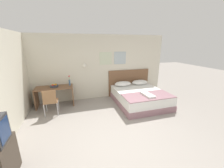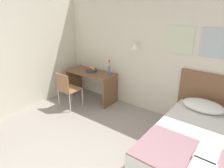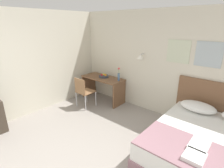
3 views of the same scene
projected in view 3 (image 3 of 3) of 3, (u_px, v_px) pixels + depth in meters
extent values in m
cube|color=beige|center=(163.00, 65.00, 4.35)|extent=(5.98, 0.06, 2.65)
cube|color=beige|center=(178.00, 51.00, 3.98)|extent=(0.52, 0.02, 0.52)
cube|color=#A8B7BC|center=(209.00, 54.00, 3.59)|extent=(0.52, 0.02, 0.52)
cylinder|color=#B2B2B7|center=(142.00, 54.00, 4.53)|extent=(0.02, 0.16, 0.02)
cone|color=white|center=(140.00, 56.00, 4.48)|extent=(0.17, 0.17, 0.12)
cube|color=gray|center=(204.00, 156.00, 3.06)|extent=(1.78, 2.08, 0.22)
cube|color=white|center=(207.00, 143.00, 2.97)|extent=(1.75, 2.04, 0.32)
cube|color=brown|center=(222.00, 110.00, 3.67)|extent=(1.90, 0.06, 1.16)
ellipsoid|color=white|center=(198.00, 107.00, 3.69)|extent=(0.72, 0.43, 0.19)
cube|color=gray|center=(198.00, 154.00, 2.48)|extent=(1.73, 0.83, 0.02)
cube|color=white|center=(199.00, 145.00, 2.59)|extent=(0.26, 0.35, 0.06)
cube|color=white|center=(194.00, 157.00, 2.37)|extent=(0.27, 0.29, 0.06)
cube|color=brown|center=(103.00, 78.00, 5.33)|extent=(1.33, 0.60, 0.03)
cube|color=brown|center=(89.00, 85.00, 5.85)|extent=(0.04, 0.55, 0.71)
cube|color=brown|center=(119.00, 94.00, 5.06)|extent=(0.04, 0.55, 0.71)
cube|color=#8E6642|center=(86.00, 92.00, 5.00)|extent=(0.44, 0.44, 0.02)
cube|color=#8E6642|center=(80.00, 86.00, 4.78)|extent=(0.40, 0.03, 0.42)
cylinder|color=#B7B7BC|center=(87.00, 95.00, 5.34)|extent=(0.03, 0.03, 0.45)
cylinder|color=#B7B7BC|center=(96.00, 99.00, 5.10)|extent=(0.03, 0.03, 0.45)
cylinder|color=#B7B7BC|center=(76.00, 99.00, 5.06)|extent=(0.03, 0.03, 0.45)
cylinder|color=#B7B7BC|center=(86.00, 103.00, 4.81)|extent=(0.03, 0.03, 0.45)
cylinder|color=#333842|center=(104.00, 76.00, 5.34)|extent=(0.30, 0.30, 0.05)
sphere|color=orange|center=(105.00, 75.00, 5.30)|extent=(0.08, 0.08, 0.08)
ellipsoid|color=yellow|center=(104.00, 74.00, 5.38)|extent=(0.17, 0.12, 0.06)
sphere|color=red|center=(102.00, 75.00, 5.32)|extent=(0.08, 0.08, 0.08)
cylinder|color=#4C7099|center=(119.00, 77.00, 4.99)|extent=(0.06, 0.06, 0.22)
cylinder|color=#3D7538|center=(119.00, 71.00, 4.93)|extent=(0.01, 0.01, 0.14)
sphere|color=#DB3838|center=(119.00, 69.00, 4.91)|extent=(0.06, 0.06, 0.06)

